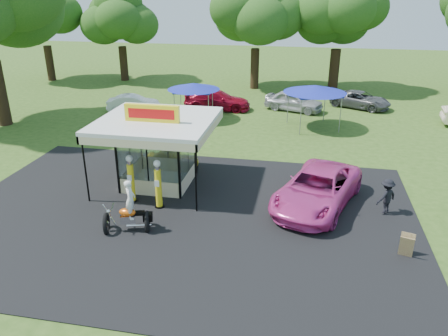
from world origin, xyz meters
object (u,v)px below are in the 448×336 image
(gas_pump_right, at_px, (158,185))
(bg_car_a, at_px, (133,103))
(kiosk_car, at_px, (173,159))
(pink_sedan, at_px, (317,189))
(a_frame_sign, at_px, (406,246))
(spectator_east_a, at_px, (386,196))
(tent_west, at_px, (194,87))
(tent_east, at_px, (315,89))
(gas_pump_left, at_px, (131,180))
(motorcycle, at_px, (129,211))
(bg_car_c, at_px, (294,101))
(gas_station_kiosk, at_px, (158,150))
(bg_car_b, at_px, (217,100))
(bg_car_d, at_px, (360,100))

(gas_pump_right, distance_m, bg_car_a, 16.74)
(kiosk_car, bearing_deg, pink_sedan, -112.24)
(a_frame_sign, bearing_deg, spectator_east_a, 110.23)
(tent_west, bearing_deg, tent_east, -3.39)
(gas_pump_left, xyz_separation_m, kiosk_car, (0.58, 4.36, -0.62))
(motorcycle, bearing_deg, a_frame_sign, -15.84)
(bg_car_c, relative_size, tent_west, 1.20)
(pink_sedan, relative_size, tent_west, 1.57)
(gas_station_kiosk, bearing_deg, gas_pump_right, -71.77)
(a_frame_sign, xyz_separation_m, tent_east, (-3.49, 15.44, 2.26))
(bg_car_c, xyz_separation_m, tent_east, (1.49, -4.24, 1.93))
(kiosk_car, bearing_deg, tent_west, 7.44)
(a_frame_sign, bearing_deg, tent_west, 142.70)
(gas_pump_left, distance_m, bg_car_b, 16.60)
(bg_car_d, relative_size, tent_west, 1.25)
(kiosk_car, height_order, bg_car_b, bg_car_b)
(bg_car_a, relative_size, bg_car_d, 0.84)
(kiosk_car, relative_size, spectator_east_a, 1.76)
(bg_car_c, height_order, tent_west, tent_west)
(gas_station_kiosk, distance_m, bg_car_a, 14.19)
(gas_station_kiosk, bearing_deg, bg_car_b, 90.37)
(gas_pump_right, xyz_separation_m, bg_car_a, (-7.26, 15.08, -0.43))
(gas_pump_left, xyz_separation_m, bg_car_c, (6.53, 17.43, -0.32))
(bg_car_c, distance_m, tent_west, 8.24)
(bg_car_d, height_order, tent_east, tent_east)
(a_frame_sign, height_order, tent_west, tent_west)
(gas_station_kiosk, relative_size, pink_sedan, 0.90)
(motorcycle, bearing_deg, gas_pump_left, 93.43)
(gas_pump_right, bearing_deg, spectator_east_a, 8.18)
(motorcycle, relative_size, spectator_east_a, 1.45)
(gas_pump_left, bearing_deg, spectator_east_a, 5.49)
(pink_sedan, height_order, bg_car_a, pink_sedan)
(bg_car_d, height_order, tent_west, tent_west)
(gas_pump_right, height_order, bg_car_d, gas_pump_right)
(bg_car_b, bearing_deg, tent_east, -116.29)
(pink_sedan, bearing_deg, a_frame_sign, -28.42)
(motorcycle, relative_size, pink_sedan, 0.39)
(spectator_east_a, bearing_deg, motorcycle, -21.73)
(tent_west, bearing_deg, bg_car_a, 168.68)
(gas_station_kiosk, bearing_deg, tent_east, 56.03)
(pink_sedan, bearing_deg, bg_car_d, 97.78)
(motorcycle, bearing_deg, gas_pump_right, 60.15)
(motorcycle, bearing_deg, gas_station_kiosk, 77.15)
(spectator_east_a, bearing_deg, kiosk_car, -57.78)
(spectator_east_a, height_order, tent_east, tent_east)
(bg_car_c, distance_m, tent_east, 4.90)
(pink_sedan, xyz_separation_m, spectator_east_a, (2.94, -0.12, -0.03))
(motorcycle, relative_size, tent_west, 0.61)
(gas_pump_left, height_order, spectator_east_a, gas_pump_left)
(gas_pump_left, relative_size, spectator_east_a, 1.43)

